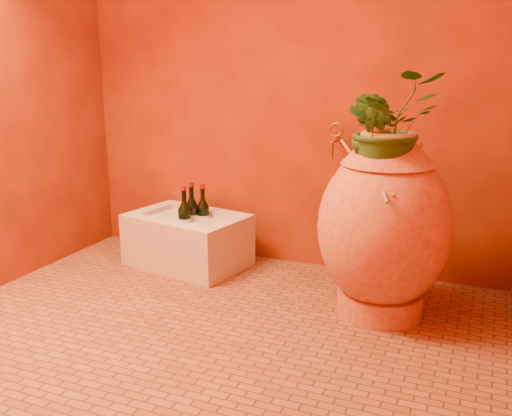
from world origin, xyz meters
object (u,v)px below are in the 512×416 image
at_px(wine_bottle_c, 203,217).
at_px(amphora, 384,226).
at_px(stone_basin, 188,241).
at_px(wine_bottle_a, 192,217).
at_px(wall_tap, 335,139).
at_px(wine_bottle_b, 185,221).

bearing_deg(wine_bottle_c, amphora, -15.54).
distance_m(stone_basin, wine_bottle_c, 0.16).
xyz_separation_m(wine_bottle_a, wall_tap, (0.80, 0.15, 0.48)).
height_order(amphora, wine_bottle_a, amphora).
height_order(stone_basin, wall_tap, wall_tap).
bearing_deg(wall_tap, wine_bottle_c, -170.50).
bearing_deg(stone_basin, wine_bottle_b, -77.27).
bearing_deg(wine_bottle_a, stone_basin, -98.28).
bearing_deg(stone_basin, wall_tap, 13.69).
xyz_separation_m(stone_basin, wine_bottle_c, (0.07, 0.07, 0.13)).
distance_m(wine_bottle_a, wine_bottle_c, 0.06).
distance_m(stone_basin, wall_tap, 1.03).
relative_size(amphora, stone_basin, 1.19).
height_order(amphora, stone_basin, amphora).
bearing_deg(wine_bottle_b, stone_basin, 102.73).
relative_size(stone_basin, wine_bottle_a, 2.30).
height_order(amphora, wall_tap, amphora).
height_order(wine_bottle_a, wine_bottle_c, wine_bottle_a).
relative_size(stone_basin, wine_bottle_c, 2.38).
height_order(wine_bottle_a, wall_tap, wall_tap).
xyz_separation_m(stone_basin, wall_tap, (0.80, 0.20, 0.61)).
xyz_separation_m(amphora, stone_basin, (-1.16, 0.23, -0.28)).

